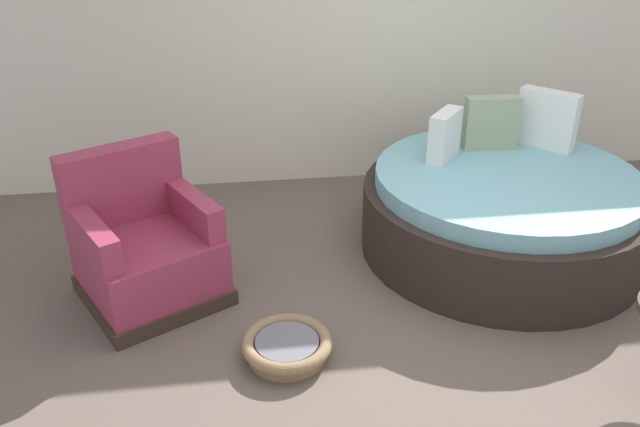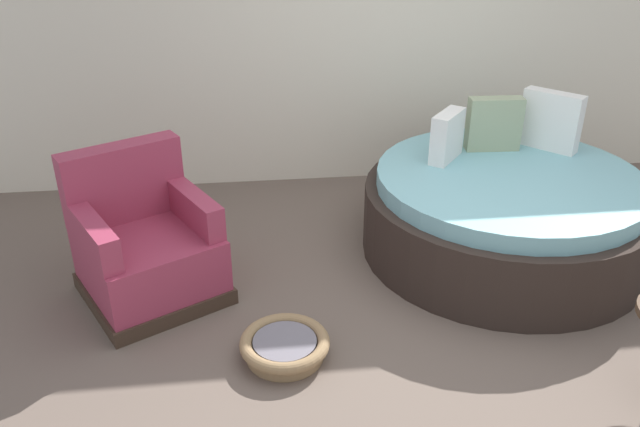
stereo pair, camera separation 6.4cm
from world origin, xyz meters
The scene contains 5 objects.
ground_plane centered at (0.00, 0.00, -0.01)m, with size 8.00×8.00×0.02m, color #66564C.
back_wall centered at (0.00, 2.33, 1.50)m, with size 8.00×0.12×2.99m, color silver.
round_daybed centered at (0.71, 0.86, 0.31)m, with size 1.99×1.99×1.04m.
red_armchair centered at (-1.75, 0.60, 0.33)m, with size 1.08×1.08×0.94m.
pet_basket centered at (-0.92, -0.16, 0.07)m, with size 0.51×0.51×0.13m.
Camera 1 is at (-1.12, -3.02, 2.40)m, focal length 36.13 mm.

